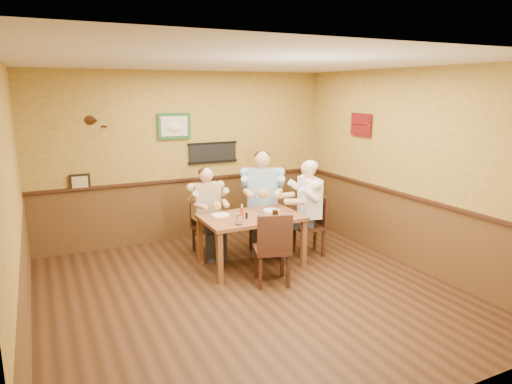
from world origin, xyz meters
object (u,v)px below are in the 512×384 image
chair_back_left (207,226)px  water_glass_left (239,220)px  water_glass_mid (261,217)px  diner_white_elder (309,213)px  chair_right_end (309,225)px  diner_blue_polo (262,204)px  diner_tan_shirt (206,215)px  dining_table (251,222)px  cola_tumbler (275,214)px  chair_back_right (262,217)px  chair_near_side (272,248)px  pepper_shaker (247,216)px  salt_shaker (237,216)px  hot_sauce_bottle (242,212)px

chair_back_left → water_glass_left: size_ratio=6.51×
water_glass_mid → diner_white_elder: bearing=19.3°
chair_right_end → diner_blue_polo: size_ratio=0.65×
diner_tan_shirt → diner_white_elder: (1.40, -0.73, 0.05)m
chair_right_end → water_glass_mid: (-1.01, -0.35, 0.35)m
dining_table → cola_tumbler: 0.38m
cola_tumbler → chair_back_right: bearing=74.4°
chair_near_side → pepper_shaker: size_ratio=11.84×
chair_back_left → chair_back_right: (0.91, -0.11, 0.07)m
salt_shaker → pepper_shaker: pepper_shaker is taller
water_glass_left → hot_sauce_bottle: bearing=58.5°
hot_sauce_bottle → salt_shaker: size_ratio=2.24×
diner_blue_polo → salt_shaker: diner_blue_polo is taller
chair_near_side → hot_sauce_bottle: 0.71m
cola_tumbler → hot_sauce_bottle: size_ratio=0.60×
diner_white_elder → hot_sauce_bottle: size_ratio=7.32×
chair_back_right → diner_tan_shirt: 0.92m
diner_tan_shirt → chair_near_side: bearing=-77.9°
diner_tan_shirt → water_glass_mid: 1.17m
diner_blue_polo → water_glass_left: diner_blue_polo is taller
diner_blue_polo → cola_tumbler: bearing=-81.3°
dining_table → water_glass_mid: 0.33m
chair_back_left → pepper_shaker: (0.27, -0.89, 0.36)m
chair_back_right → cola_tumbler: size_ratio=9.18×
dining_table → cola_tumbler: cola_tumbler is taller
water_glass_left → pepper_shaker: (0.22, 0.23, -0.02)m
chair_back_left → diner_blue_polo: (0.91, -0.11, 0.28)m
salt_shaker → chair_back_left: bearing=99.6°
diner_white_elder → hot_sauce_bottle: diner_white_elder is taller
dining_table → chair_right_end: 1.03m
water_glass_mid → pepper_shaker: bearing=121.9°
hot_sauce_bottle → pepper_shaker: (0.06, -0.03, -0.05)m
cola_tumbler → diner_tan_shirt: bearing=122.5°
diner_tan_shirt → cola_tumbler: bearing=-59.7°
dining_table → chair_back_left: chair_back_left is taller
chair_near_side → diner_tan_shirt: size_ratio=0.80×
dining_table → pepper_shaker: bearing=-139.8°
pepper_shaker → salt_shaker: bearing=162.4°
diner_white_elder → water_glass_left: bearing=-62.5°
cola_tumbler → pepper_shaker: 0.40m
water_glass_left → water_glass_mid: (0.34, 0.03, -0.00)m
diner_tan_shirt → salt_shaker: diner_tan_shirt is taller
hot_sauce_bottle → pepper_shaker: bearing=-30.3°
dining_table → diner_white_elder: bearing=3.2°
diner_tan_shirt → pepper_shaker: diner_tan_shirt is taller
chair_back_right → diner_blue_polo: size_ratio=0.70×
chair_right_end → pepper_shaker: bearing=-70.4°
chair_right_end → chair_near_side: (-1.03, -0.72, 0.03)m
diner_tan_shirt → water_glass_mid: (0.40, -1.09, 0.20)m
diner_blue_polo → hot_sauce_bottle: size_ratio=7.84×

